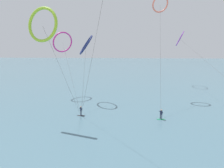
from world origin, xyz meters
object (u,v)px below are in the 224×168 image
(kite_magenta, at_px, (63,42))
(kite_coral, at_px, (160,4))
(kite_navy, at_px, (86,45))
(surfer_charcoal, at_px, (81,112))
(surfer_emerald, at_px, (161,115))
(kite_lime, at_px, (43,25))
(kite_violet, at_px, (180,39))

(kite_magenta, distance_m, kite_coral, 23.43)
(kite_navy, xyz_separation_m, kite_coral, (15.62, 4.70, 8.73))
(surfer_charcoal, bearing_deg, surfer_emerald, 78.93)
(surfer_emerald, xyz_separation_m, kite_navy, (-13.99, 9.78, 11.16))
(surfer_emerald, relative_size, surfer_charcoal, 1.00)
(kite_magenta, bearing_deg, kite_lime, 53.65)
(surfer_emerald, distance_m, kite_navy, 20.39)
(kite_magenta, bearing_deg, kite_navy, 100.29)
(kite_magenta, relative_size, kite_violet, 0.32)
(surfer_emerald, relative_size, kite_violet, 0.03)
(kite_coral, bearing_deg, surfer_emerald, 68.71)
(kite_coral, bearing_deg, surfer_charcoal, 28.08)
(kite_magenta, xyz_separation_m, kite_violet, (31.06, 14.80, 1.50))
(surfer_emerald, distance_m, kite_magenta, 27.40)
(surfer_emerald, distance_m, kite_violet, 33.46)
(surfer_emerald, height_order, kite_lime, kite_lime)
(surfer_charcoal, height_order, kite_magenta, kite_magenta)
(kite_violet, distance_m, kite_lime, 41.69)
(kite_coral, distance_m, kite_lime, 25.97)
(kite_lime, bearing_deg, surfer_emerald, 22.02)
(kite_magenta, bearing_deg, surfer_charcoal, 71.88)
(kite_magenta, xyz_separation_m, kite_coral, (22.00, 0.52, 8.02))
(surfer_emerald, xyz_separation_m, kite_coral, (1.63, 14.48, 19.89))
(surfer_emerald, xyz_separation_m, surfer_charcoal, (-13.20, 0.68, 0.00))
(kite_violet, relative_size, kite_coral, 2.19)
(kite_magenta, relative_size, kite_navy, 1.12)
(surfer_charcoal, bearing_deg, kite_lime, -66.94)
(surfer_emerald, height_order, kite_coral, kite_coral)
(surfer_emerald, bearing_deg, surfer_charcoal, -132.65)
(surfer_charcoal, xyz_separation_m, kite_lime, (-4.33, -2.62, 13.75))
(kite_violet, relative_size, kite_lime, 2.88)
(kite_violet, height_order, kite_coral, kite_coral)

